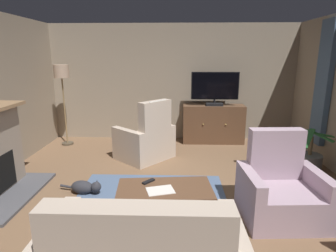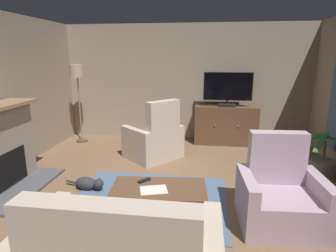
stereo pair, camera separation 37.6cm
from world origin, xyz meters
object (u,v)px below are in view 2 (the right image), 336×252
at_px(folded_newspaper, 154,190).
at_px(armchair_by_fireplace, 155,140).
at_px(cat, 88,183).
at_px(television, 228,89).
at_px(floor_lamp, 77,79).
at_px(tv_cabinet, 226,126).
at_px(potted_plant_tall_palm_by_window, 321,166).
at_px(coffee_table, 159,192).
at_px(tv_remote, 144,180).
at_px(armchair_in_far_corner, 280,197).
at_px(potted_plant_small_fern_corner, 279,161).

relative_size(folded_newspaper, armchair_by_fireplace, 0.24).
height_order(armchair_by_fireplace, cat, armchair_by_fireplace).
height_order(television, floor_lamp, floor_lamp).
bearing_deg(tv_cabinet, potted_plant_tall_palm_by_window, -48.43).
relative_size(coffee_table, folded_newspaper, 3.78).
relative_size(television, cat, 1.58).
bearing_deg(tv_remote, armchair_in_far_corner, -45.68).
relative_size(tv_cabinet, potted_plant_tall_palm_by_window, 1.54).
relative_size(potted_plant_tall_palm_by_window, cat, 1.36).
distance_m(armchair_in_far_corner, potted_plant_small_fern_corner, 1.58).
height_order(folded_newspaper, potted_plant_small_fern_corner, potted_plant_small_fern_corner).
distance_m(television, tv_remote, 3.41).
height_order(tv_cabinet, potted_plant_small_fern_corner, tv_cabinet).
bearing_deg(folded_newspaper, armchair_by_fireplace, 83.59).
xyz_separation_m(television, coffee_table, (-0.95, -3.26, -0.83)).
relative_size(potted_plant_small_fern_corner, cat, 1.37).
relative_size(tv_cabinet, television, 1.32).
height_order(tv_cabinet, potted_plant_tall_palm_by_window, tv_cabinet).
bearing_deg(coffee_table, floor_lamp, 127.46).
xyz_separation_m(armchair_in_far_corner, floor_lamp, (-3.72, 2.79, 1.11)).
relative_size(armchair_in_far_corner, potted_plant_small_fern_corner, 1.17).
relative_size(tv_remote, floor_lamp, 0.10).
distance_m(tv_cabinet, cat, 3.37).
bearing_deg(potted_plant_small_fern_corner, cat, -160.44).
relative_size(armchair_in_far_corner, armchair_by_fireplace, 0.85).
bearing_deg(armchair_by_fireplace, cat, -116.54).
relative_size(tv_cabinet, cat, 2.09).
bearing_deg(cat, potted_plant_tall_palm_by_window, 14.91).
relative_size(folded_newspaper, armchair_in_far_corner, 0.29).
bearing_deg(armchair_in_far_corner, television, 98.48).
relative_size(cat, floor_lamp, 0.37).
distance_m(tv_cabinet, potted_plant_small_fern_corner, 1.75).
bearing_deg(television, folded_newspaper, -106.76).
xyz_separation_m(folded_newspaper, armchair_by_fireplace, (-0.40, 2.26, -0.11)).
relative_size(tv_remote, folded_newspaper, 0.57).
bearing_deg(tv_remote, potted_plant_tall_palm_by_window, -18.39).
xyz_separation_m(tv_remote, armchair_by_fireplace, (-0.25, 2.05, -0.12)).
bearing_deg(armchair_in_far_corner, armchair_by_fireplace, 133.42).
distance_m(tv_remote, cat, 1.21).
bearing_deg(potted_plant_tall_palm_by_window, armchair_in_far_corner, -124.55).
bearing_deg(television, armchair_in_far_corner, -81.52).
height_order(armchair_in_far_corner, potted_plant_tall_palm_by_window, armchair_in_far_corner).
relative_size(coffee_table, potted_plant_tall_palm_by_window, 1.28).
bearing_deg(potted_plant_tall_palm_by_window, folded_newspaper, -144.47).
distance_m(television, potted_plant_tall_palm_by_window, 2.39).
distance_m(television, armchair_in_far_corner, 3.19).
bearing_deg(potted_plant_tall_palm_by_window, floor_lamp, 164.10).
relative_size(potted_plant_small_fern_corner, floor_lamp, 0.51).
distance_m(television, coffee_table, 3.49).
xyz_separation_m(television, tv_remote, (-1.16, -3.12, -0.77)).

